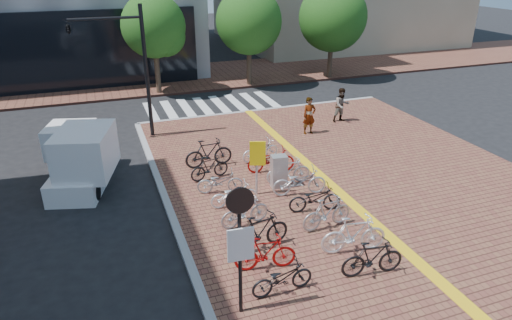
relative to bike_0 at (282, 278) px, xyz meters
name	(u,v)px	position (x,y,z in m)	size (l,w,h in m)	color
ground	(313,233)	(2.06, 2.35, -0.59)	(120.00, 120.00, 0.00)	black
kerb_north	(265,110)	(5.06, 14.35, -0.51)	(14.00, 0.25, 0.15)	gray
far_sidewalk	(180,78)	(2.06, 23.35, -0.51)	(70.00, 8.00, 0.15)	brown
crosswalk	(212,106)	(2.56, 16.35, -0.58)	(7.50, 4.00, 0.01)	silver
street_trees	(264,22)	(7.10, 19.80, 3.51)	(16.20, 4.60, 6.35)	#38281E
bike_0	(282,278)	(0.00, 0.00, 0.00)	(0.58, 1.66, 0.87)	black
bike_1	(265,253)	(-0.06, 1.03, 0.07)	(0.48, 1.69, 1.02)	#B20D0C
bike_2	(260,232)	(0.14, 1.97, 0.13)	(0.53, 1.88, 1.13)	black
bike_3	(245,211)	(0.13, 3.31, 0.06)	(0.47, 1.65, 0.99)	#B3B3B7
bike_4	(234,195)	(0.18, 4.61, -0.01)	(0.57, 1.63, 0.86)	white
bike_5	(220,182)	(0.00, 5.70, 0.00)	(0.57, 1.65, 0.87)	#A3A2A7
bike_6	(210,167)	(-0.06, 6.92, 0.04)	(0.44, 1.57, 0.95)	black
bike_7	(209,153)	(0.20, 8.03, 0.15)	(0.55, 1.94, 1.17)	black
bike_8	(373,258)	(2.51, -0.17, 0.09)	(0.49, 1.75, 1.05)	black
bike_9	(354,235)	(2.59, 0.90, 0.15)	(0.55, 1.94, 1.17)	white
bike_10	(327,213)	(2.49, 2.31, 0.09)	(0.50, 1.76, 1.06)	#A7A7AC
bike_11	(315,199)	(2.60, 3.37, 0.03)	(0.62, 1.77, 0.93)	black
bike_12	(299,182)	(2.61, 4.58, 0.08)	(0.68, 1.96, 1.03)	silver
bike_13	(288,171)	(2.61, 5.54, 0.08)	(0.48, 1.70, 1.02)	silver
bike_14	(271,160)	(2.37, 6.71, 0.06)	(0.66, 1.89, 0.99)	#A5100B
bike_15	(260,150)	(2.37, 7.90, 0.01)	(0.59, 1.68, 0.88)	white
pedestrian_a	(309,116)	(5.66, 10.06, 0.46)	(0.65, 0.43, 1.79)	gray
pedestrian_b	(342,105)	(7.99, 11.06, 0.44)	(0.85, 0.66, 1.75)	#535C69
utility_box	(279,171)	(2.16, 5.41, 0.18)	(0.57, 0.41, 1.24)	#BCBCC1
yellow_sign	(257,158)	(1.19, 5.09, 0.99)	(0.54, 0.24, 2.05)	#B7B7BC
notice_sign	(240,237)	(-1.20, -0.34, 1.70)	(0.63, 0.16, 3.38)	black
traffic_light_pole	(112,50)	(-2.82, 12.41, 3.69)	(3.21, 1.24, 5.98)	black
box_truck	(81,157)	(-4.59, 8.46, 0.52)	(2.78, 4.37, 2.34)	white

